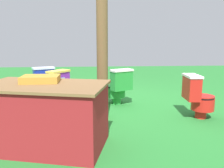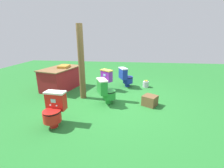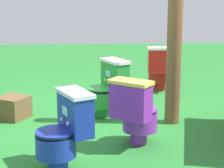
% 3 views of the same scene
% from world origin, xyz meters
% --- Properties ---
extents(ground, '(14.00, 14.00, 0.00)m').
position_xyz_m(ground, '(0.00, 0.00, 0.00)').
color(ground, '#26752D').
extents(toilet_red, '(0.52, 0.45, 0.73)m').
position_xyz_m(toilet_red, '(-1.42, 1.05, 0.37)').
color(toilet_red, red).
rests_on(toilet_red, ground).
extents(toilet_green, '(0.58, 0.62, 0.73)m').
position_xyz_m(toilet_green, '(-0.20, 0.13, 0.37)').
color(toilet_green, green).
rests_on(toilet_green, ground).
extents(toilet_blue, '(0.57, 0.62, 0.73)m').
position_xyz_m(toilet_blue, '(1.38, -0.36, 0.37)').
color(toilet_blue, '#192D9E').
rests_on(toilet_blue, ground).
extents(toilet_purple, '(0.63, 0.62, 0.73)m').
position_xyz_m(toilet_purple, '(0.86, 0.36, 0.37)').
color(toilet_purple, purple).
rests_on(toilet_purple, ground).
extents(vendor_table, '(1.63, 1.19, 0.85)m').
position_xyz_m(vendor_table, '(0.87, 1.92, 0.39)').
color(vendor_table, maroon).
rests_on(vendor_table, ground).
extents(wooden_post, '(0.18, 0.18, 2.16)m').
position_xyz_m(wooden_post, '(0.14, 0.90, 1.08)').
color(wooden_post, brown).
rests_on(wooden_post, ground).
extents(small_crate, '(0.48, 0.48, 0.28)m').
position_xyz_m(small_crate, '(-0.17, -1.09, 0.14)').
color(small_crate, brown).
rests_on(small_crate, ground).
extents(lemon_bucket, '(0.22, 0.22, 0.28)m').
position_xyz_m(lemon_bucket, '(1.41, -1.11, 0.12)').
color(lemon_bucket, '#B7B7BF').
rests_on(lemon_bucket, ground).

